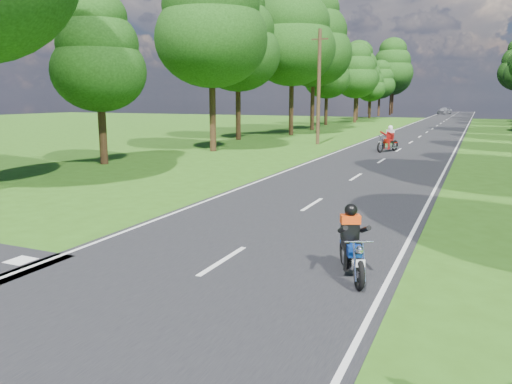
% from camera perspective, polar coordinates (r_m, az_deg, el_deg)
% --- Properties ---
extents(ground, '(160.00, 160.00, 0.00)m').
position_cam_1_polar(ground, '(8.78, -10.04, -11.66)').
color(ground, '#2D5613').
rests_on(ground, ground).
extents(main_road, '(7.00, 140.00, 0.02)m').
position_cam_1_polar(main_road, '(56.96, 19.51, 6.83)').
color(main_road, black).
rests_on(main_road, ground).
extents(road_markings, '(7.40, 140.00, 0.01)m').
position_cam_1_polar(road_markings, '(55.11, 19.21, 6.75)').
color(road_markings, silver).
rests_on(road_markings, main_road).
extents(treeline, '(40.00, 115.35, 14.78)m').
position_cam_1_polar(treeline, '(67.00, 21.97, 14.24)').
color(treeline, black).
rests_on(treeline, ground).
extents(telegraph_pole, '(1.20, 0.26, 8.00)m').
position_cam_1_polar(telegraph_pole, '(36.28, 7.19, 11.87)').
color(telegraph_pole, '#382616').
rests_on(telegraph_pole, ground).
extents(rider_near_blue, '(1.18, 1.71, 1.36)m').
position_cam_1_polar(rider_near_blue, '(9.47, 10.90, -5.53)').
color(rider_near_blue, '#0E369B').
rests_on(rider_near_blue, main_road).
extents(rider_far_red, '(1.34, 2.05, 1.62)m').
position_cam_1_polar(rider_far_red, '(31.86, 14.86, 5.93)').
color(rider_far_red, '#9E140C').
rests_on(rider_far_red, main_road).
extents(distant_car, '(2.91, 4.52, 1.43)m').
position_cam_1_polar(distant_car, '(106.97, 20.75, 8.70)').
color(distant_car, '#ADAFB4').
rests_on(distant_car, main_road).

